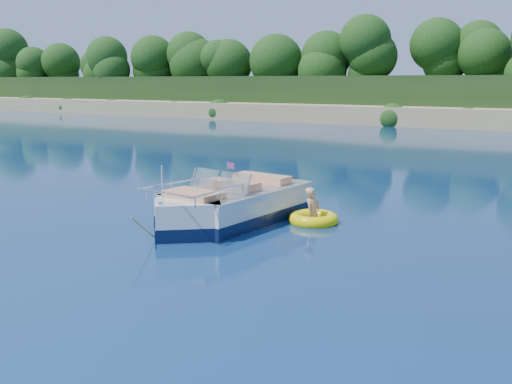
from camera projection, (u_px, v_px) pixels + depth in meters
ground at (163, 234)px, 13.51m from camera, size 160.00×160.00×0.00m
shoreline at (512, 103)px, 67.20m from camera, size 170.00×59.00×6.00m
treeline at (482, 56)px, 47.08m from camera, size 150.00×7.12×8.19m
motorboat at (228, 208)px, 14.54m from camera, size 2.57×5.93×1.97m
tow_tube at (313, 219)px, 14.62m from camera, size 1.36×1.36×0.34m
boy at (313, 222)px, 14.71m from camera, size 0.40×0.77×1.46m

